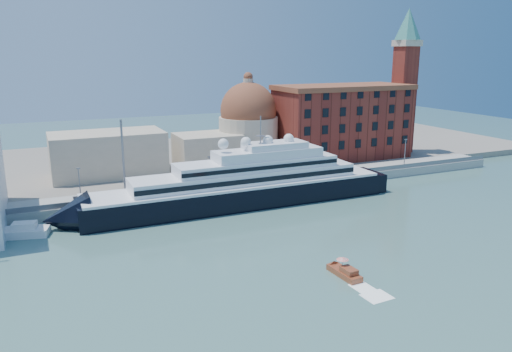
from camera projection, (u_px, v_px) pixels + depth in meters
name	position (u px, v px, depth m)	size (l,w,h in m)	color
ground	(264.00, 241.00, 95.30)	(400.00, 400.00, 0.00)	#386161
quay	(206.00, 191.00, 125.08)	(180.00, 10.00, 2.50)	gray
land	(165.00, 161.00, 161.41)	(260.00, 72.00, 2.00)	slate
quay_fence	(212.00, 188.00, 120.65)	(180.00, 0.10, 1.20)	slate
superyacht	(230.00, 189.00, 115.49)	(81.66, 11.32, 24.41)	black
service_barge	(15.00, 232.00, 97.42)	(13.93, 7.48, 2.98)	white
water_taxi	(345.00, 272.00, 80.07)	(2.62, 6.91, 3.23)	maroon
warehouse	(342.00, 121.00, 158.75)	(43.00, 19.00, 23.25)	maroon
campanile	(405.00, 72.00, 164.74)	(8.40, 8.40, 47.00)	maroon
church	(200.00, 137.00, 146.29)	(66.00, 18.00, 25.50)	beige
lamp_posts	(156.00, 163.00, 116.42)	(120.80, 2.40, 18.00)	slate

